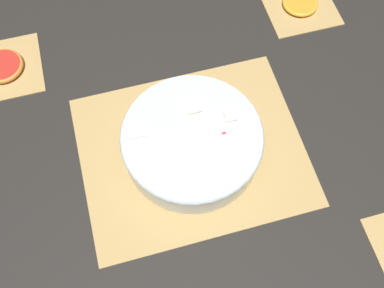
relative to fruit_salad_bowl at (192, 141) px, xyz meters
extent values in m
plane|color=black|center=(0.00, 0.00, -0.04)|extent=(6.00, 6.00, 0.00)
cube|color=tan|center=(0.00, 0.00, -0.04)|extent=(0.44, 0.36, 0.01)
cube|color=#4C381E|center=(-0.15, 0.00, -0.04)|extent=(0.01, 0.35, 0.00)
cube|color=#4C381E|center=(-0.07, 0.00, -0.04)|extent=(0.01, 0.35, 0.00)
cube|color=#4C381E|center=(0.00, 0.00, -0.04)|extent=(0.01, 0.35, 0.00)
cube|color=#4C381E|center=(0.07, 0.00, -0.04)|extent=(0.01, 0.35, 0.00)
cube|color=#4C381E|center=(0.15, 0.00, -0.04)|extent=(0.01, 0.35, 0.00)
cube|color=tan|center=(-0.35, -0.30, -0.04)|extent=(0.16, 0.16, 0.01)
cube|color=#4C381E|center=(-0.39, -0.30, -0.04)|extent=(0.00, 0.16, 0.00)
cube|color=#4C381E|center=(-0.35, -0.30, -0.04)|extent=(0.00, 0.16, 0.00)
cube|color=#4C381E|center=(-0.31, -0.30, -0.04)|extent=(0.00, 0.16, 0.00)
cube|color=tan|center=(0.35, -0.30, -0.04)|extent=(0.16, 0.16, 0.01)
cube|color=#4C381E|center=(0.30, -0.30, -0.04)|extent=(0.00, 0.16, 0.00)
cube|color=#4C381E|center=(0.33, -0.30, -0.04)|extent=(0.00, 0.16, 0.00)
cylinder|color=silver|center=(0.00, 0.00, 0.00)|extent=(0.27, 0.27, 0.07)
torus|color=silver|center=(0.00, 0.00, 0.02)|extent=(0.27, 0.27, 0.01)
cylinder|color=#F4EABC|center=(0.03, -0.04, 0.02)|extent=(0.03, 0.03, 0.01)
cylinder|color=#F4EABC|center=(0.02, -0.01, -0.02)|extent=(0.03, 0.03, 0.01)
cylinder|color=#F4EABC|center=(0.02, -0.08, -0.01)|extent=(0.02, 0.02, 0.01)
cylinder|color=#F4EABC|center=(-0.03, 0.06, 0.02)|extent=(0.03, 0.03, 0.01)
cylinder|color=#F4EABC|center=(-0.08, 0.01, -0.02)|extent=(0.03, 0.03, 0.01)
cylinder|color=#F4EABC|center=(0.01, -0.03, 0.00)|extent=(0.03, 0.03, 0.01)
cylinder|color=#F4EABC|center=(0.04, 0.05, 0.00)|extent=(0.03, 0.03, 0.01)
cylinder|color=#F4EABC|center=(0.07, -0.02, -0.02)|extent=(0.03, 0.03, 0.01)
cube|color=white|center=(-0.09, -0.05, -0.01)|extent=(0.02, 0.02, 0.02)
cube|color=white|center=(-0.02, -0.06, 0.02)|extent=(0.03, 0.03, 0.03)
cube|color=white|center=(-0.08, -0.02, 0.02)|extent=(0.02, 0.02, 0.02)
cube|color=white|center=(0.10, 0.05, 0.01)|extent=(0.02, 0.02, 0.02)
cube|color=white|center=(0.03, 0.09, 0.00)|extent=(0.02, 0.02, 0.02)
cube|color=white|center=(0.10, -0.03, 0.02)|extent=(0.03, 0.03, 0.03)
cube|color=white|center=(-0.02, -0.01, 0.01)|extent=(0.03, 0.03, 0.03)
ellipsoid|color=red|center=(0.00, -0.10, 0.01)|extent=(0.03, 0.02, 0.01)
ellipsoid|color=orange|center=(0.05, -0.04, -0.02)|extent=(0.03, 0.02, 0.02)
ellipsoid|color=orange|center=(-0.07, 0.07, -0.02)|extent=(0.03, 0.01, 0.01)
ellipsoid|color=orange|center=(0.09, 0.06, -0.02)|extent=(0.03, 0.02, 0.02)
ellipsoid|color=red|center=(-0.06, 0.01, 0.02)|extent=(0.03, 0.02, 0.01)
cylinder|color=orange|center=(-0.35, -0.30, -0.03)|extent=(0.07, 0.07, 0.01)
torus|color=#F4A82D|center=(-0.35, -0.30, -0.03)|extent=(0.08, 0.08, 0.01)
cylinder|color=red|center=(0.35, -0.30, -0.03)|extent=(0.08, 0.08, 0.01)
torus|color=orange|center=(0.35, -0.30, -0.03)|extent=(0.09, 0.09, 0.01)
camera|label=1|loc=(0.10, 0.37, 0.77)|focal=42.00mm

